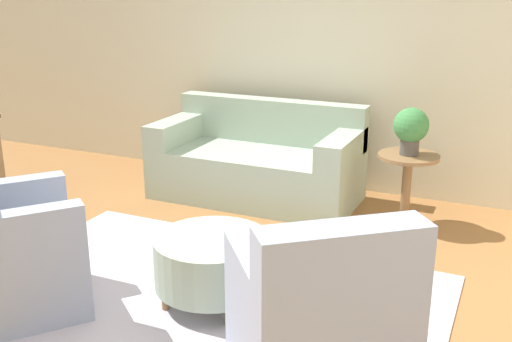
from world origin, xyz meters
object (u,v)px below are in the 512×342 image
object	(u,v)px
couch	(258,163)
side_table	(407,177)
armchair_left	(6,253)
potted_plant_on_side_table	(411,128)
armchair_right	(320,328)
ottoman_table	(213,261)

from	to	relation	value
couch	side_table	size ratio (longest dim) A/B	3.12
armchair_left	potted_plant_on_side_table	distance (m)	3.23
couch	armchair_right	distance (m)	3.01
couch	ottoman_table	bearing A→B (deg)	-73.95
armchair_right	potted_plant_on_side_table	xyz separation A→B (m)	(-0.06, 2.50, 0.46)
ottoman_table	potted_plant_on_side_table	distance (m)	2.14
couch	side_table	world-z (taller)	couch
armchair_left	ottoman_table	distance (m)	1.29
ottoman_table	side_table	xyz separation A→B (m)	(0.87, 1.87, 0.13)
armchair_left	couch	bearing A→B (deg)	78.13
armchair_right	armchair_left	bearing A→B (deg)	180.00
armchair_left	side_table	size ratio (longest dim) A/B	1.73
potted_plant_on_side_table	couch	bearing A→B (deg)	175.74
armchair_left	side_table	xyz separation A→B (m)	(1.99, 2.50, 0.03)
side_table	ottoman_table	bearing A→B (deg)	-115.00
armchair_right	ottoman_table	distance (m)	1.13
side_table	potted_plant_on_side_table	bearing A→B (deg)	90.00
couch	ottoman_table	size ratio (longest dim) A/B	2.58
ottoman_table	side_table	distance (m)	2.07
couch	armchair_left	distance (m)	2.66
armchair_left	ottoman_table	world-z (taller)	armchair_left
side_table	potted_plant_on_side_table	xyz separation A→B (m)	(0.00, 0.00, 0.43)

